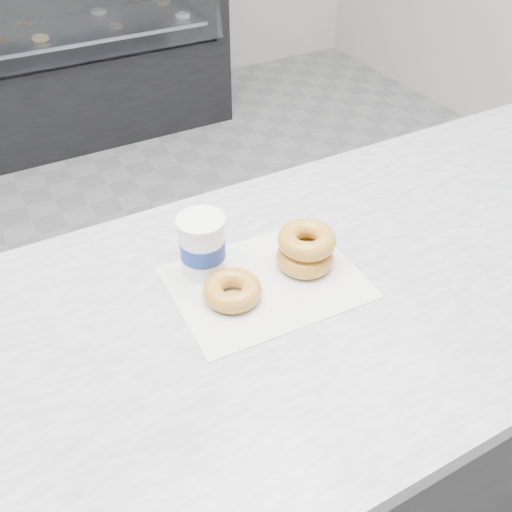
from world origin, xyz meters
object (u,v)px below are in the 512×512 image
at_px(counter, 229,466).
at_px(coffee_cup, 202,245).
at_px(donut_single, 232,290).
at_px(display_case, 0,56).
at_px(donut_stack, 306,249).

height_order(counter, coffee_cup, coffee_cup).
bearing_deg(counter, donut_single, 45.31).
relative_size(display_case, donut_single, 22.86).
relative_size(counter, donut_single, 29.14).
bearing_deg(display_case, coffee_cup, -89.25).
height_order(counter, donut_single, donut_single).
height_order(donut_single, donut_stack, donut_stack).
bearing_deg(display_case, donut_single, -89.04).
bearing_deg(counter, donut_stack, 16.39).
distance_m(counter, donut_single, 0.47).
distance_m(display_case, donut_single, 2.71).
height_order(donut_single, coffee_cup, coffee_cup).
relative_size(donut_single, donut_stack, 0.70).
distance_m(display_case, coffee_cup, 2.62).
bearing_deg(display_case, donut_stack, -85.55).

